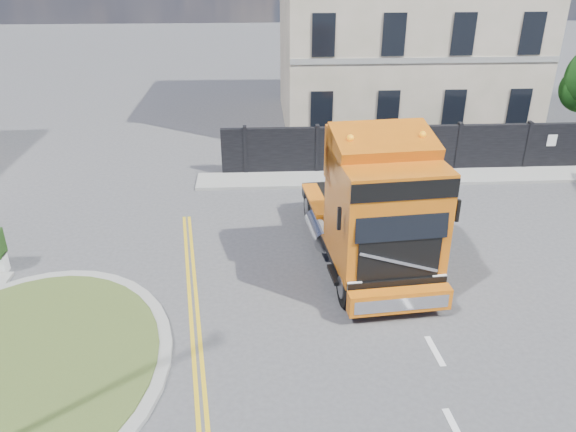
{
  "coord_description": "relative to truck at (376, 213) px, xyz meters",
  "views": [
    {
      "loc": [
        -1.45,
        -13.28,
        8.8
      ],
      "look_at": [
        -0.66,
        1.11,
        1.8
      ],
      "focal_mm": 35.0,
      "sensor_mm": 36.0,
      "label": 1
    }
  ],
  "objects": [
    {
      "name": "ground",
      "position": [
        -1.83,
        -0.9,
        -1.93
      ],
      "size": [
        120.0,
        120.0,
        0.0
      ],
      "primitive_type": "plane",
      "color": "#424244",
      "rests_on": "ground"
    },
    {
      "name": "traffic_island",
      "position": [
        -8.83,
        -3.9,
        -1.85
      ],
      "size": [
        6.8,
        6.8,
        0.17
      ],
      "color": "gray",
      "rests_on": "ground"
    },
    {
      "name": "hoarding_fence",
      "position": [
        4.72,
        8.1,
        -0.93
      ],
      "size": [
        18.8,
        0.25,
        2.0
      ],
      "color": "black",
      "rests_on": "ground"
    },
    {
      "name": "georgian_building",
      "position": [
        4.17,
        15.6,
        3.84
      ],
      "size": [
        12.3,
        10.3,
        12.8
      ],
      "color": "beige",
      "rests_on": "ground"
    },
    {
      "name": "pavement_far",
      "position": [
        4.17,
        7.2,
        -1.87
      ],
      "size": [
        20.0,
        1.6,
        0.12
      ],
      "primitive_type": "cube",
      "color": "gray",
      "rests_on": "ground"
    },
    {
      "name": "truck",
      "position": [
        0.0,
        0.0,
        0.0
      ],
      "size": [
        3.33,
        7.41,
        4.31
      ],
      "rotation": [
        0.0,
        0.0,
        0.09
      ],
      "color": "black",
      "rests_on": "ground"
    }
  ]
}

